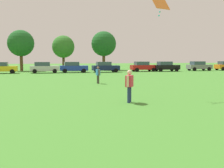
% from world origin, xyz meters
% --- Properties ---
extents(ground_plane, '(160.00, 160.00, 0.00)m').
position_xyz_m(ground_plane, '(0.00, 30.00, 0.00)').
color(ground_plane, '#42842D').
extents(adult_bystander, '(0.55, 0.71, 1.70)m').
position_xyz_m(adult_bystander, '(2.54, 15.54, 1.01)').
color(adult_bystander, navy).
rests_on(adult_bystander, ground).
extents(bystander_near_trees, '(0.35, 0.73, 1.54)m').
position_xyz_m(bystander_near_trees, '(2.96, 26.13, 0.91)').
color(bystander_near_trees, '#3F3833').
rests_on(bystander_near_trees, ground).
extents(kite, '(1.21, 0.85, 1.09)m').
position_xyz_m(kite, '(4.94, 17.17, 5.42)').
color(kite, orange).
extents(parked_car_yellow_1, '(4.30, 2.02, 1.68)m').
position_xyz_m(parked_car_yellow_1, '(-7.91, 45.14, 0.86)').
color(parked_car_yellow_1, yellow).
rests_on(parked_car_yellow_1, ground).
extents(parked_car_silver_2, '(4.30, 2.02, 1.68)m').
position_xyz_m(parked_car_silver_2, '(-1.78, 44.74, 0.86)').
color(parked_car_silver_2, silver).
rests_on(parked_car_silver_2, ground).
extents(parked_car_blue_3, '(4.30, 2.02, 1.68)m').
position_xyz_m(parked_car_blue_3, '(2.68, 44.96, 0.86)').
color(parked_car_blue_3, '#1E38AD').
rests_on(parked_car_blue_3, ground).
extents(parked_car_navy_4, '(4.30, 2.02, 1.68)m').
position_xyz_m(parked_car_navy_4, '(7.74, 44.58, 0.86)').
color(parked_car_navy_4, '#141E4C').
rests_on(parked_car_navy_4, ground).
extents(parked_car_red_5, '(4.30, 2.02, 1.68)m').
position_xyz_m(parked_car_red_5, '(14.56, 45.61, 0.86)').
color(parked_car_red_5, red).
rests_on(parked_car_red_5, ground).
extents(parked_car_black_6, '(4.30, 2.02, 1.68)m').
position_xyz_m(parked_car_black_6, '(18.50, 44.93, 0.86)').
color(parked_car_black_6, black).
rests_on(parked_car_black_6, ground).
extents(parked_car_gray_7, '(4.30, 2.02, 1.68)m').
position_xyz_m(parked_car_gray_7, '(25.28, 45.71, 0.86)').
color(parked_car_gray_7, slate).
rests_on(parked_car_gray_7, ground).
extents(tree_left, '(4.59, 4.59, 7.16)m').
position_xyz_m(tree_left, '(-5.64, 52.44, 4.83)').
color(tree_left, brown).
rests_on(tree_left, ground).
extents(tree_right, '(4.12, 4.12, 6.41)m').
position_xyz_m(tree_right, '(1.75, 53.18, 4.33)').
color(tree_right, brown).
rests_on(tree_right, ground).
extents(tree_far_right, '(4.68, 4.68, 7.30)m').
position_xyz_m(tree_far_right, '(9.25, 52.59, 4.93)').
color(tree_far_right, brown).
rests_on(tree_far_right, ground).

